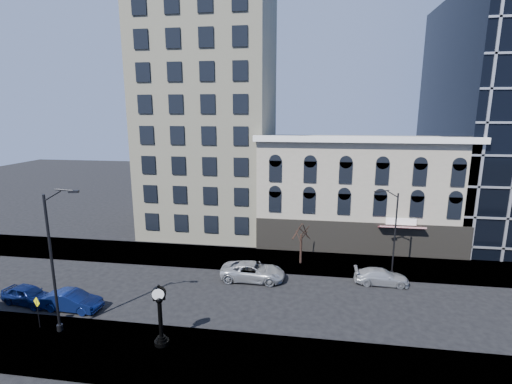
% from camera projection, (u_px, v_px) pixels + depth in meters
% --- Properties ---
extents(ground, '(160.00, 160.00, 0.00)m').
position_uv_depth(ground, '(225.00, 296.00, 30.55)').
color(ground, black).
rests_on(ground, ground).
extents(sidewalk_far, '(160.00, 6.00, 0.12)m').
position_uv_depth(sidewalk_far, '(243.00, 258.00, 38.27)').
color(sidewalk_far, '#9A978C').
rests_on(sidewalk_far, ground).
extents(sidewalk_near, '(160.00, 6.00, 0.12)m').
position_uv_depth(sidewalk_near, '(195.00, 357.00, 22.80)').
color(sidewalk_near, '#9A978C').
rests_on(sidewalk_near, ground).
extents(cream_tower, '(15.90, 15.40, 42.50)m').
position_uv_depth(cream_tower, '(209.00, 75.00, 45.62)').
color(cream_tower, beige).
rests_on(cream_tower, ground).
extents(victorian_row, '(22.60, 11.19, 12.50)m').
position_uv_depth(victorian_row, '(356.00, 190.00, 42.91)').
color(victorian_row, gray).
rests_on(victorian_row, ground).
extents(street_clock, '(0.95, 0.95, 4.17)m').
position_uv_depth(street_clock, '(160.00, 318.00, 23.63)').
color(street_clock, black).
rests_on(street_clock, sidewalk_near).
extents(street_lamp_near, '(2.61, 0.78, 10.17)m').
position_uv_depth(street_lamp_near, '(59.00, 224.00, 23.93)').
color(street_lamp_near, black).
rests_on(street_lamp_near, sidewalk_near).
extents(street_lamp_far, '(2.10, 0.64, 8.20)m').
position_uv_depth(street_lamp_far, '(390.00, 210.00, 32.91)').
color(street_lamp_far, black).
rests_on(street_lamp_far, sidewalk_far).
extents(bare_tree_far, '(2.78, 2.78, 4.78)m').
position_uv_depth(bare_tree_far, '(301.00, 228.00, 36.24)').
color(bare_tree_far, black).
rests_on(bare_tree_far, sidewalk_far).
extents(warning_sign, '(0.70, 0.34, 2.29)m').
position_uv_depth(warning_sign, '(37.00, 307.00, 25.56)').
color(warning_sign, black).
rests_on(warning_sign, sidewalk_near).
extents(car_near_a, '(4.61, 2.52, 1.49)m').
position_uv_depth(car_near_a, '(28.00, 295.00, 29.23)').
color(car_near_a, '#0C194C').
rests_on(car_near_a, ground).
extents(car_near_b, '(4.56, 1.77, 1.48)m').
position_uv_depth(car_near_b, '(72.00, 301.00, 28.30)').
color(car_near_b, '#0C194C').
rests_on(car_near_b, ground).
extents(car_far_a, '(5.78, 2.68, 1.60)m').
position_uv_depth(car_far_a, '(253.00, 271.00, 33.37)').
color(car_far_a, '#A5A8AD').
rests_on(car_far_a, ground).
extents(car_far_b, '(4.66, 1.91, 1.35)m').
position_uv_depth(car_far_b, '(381.00, 277.00, 32.60)').
color(car_far_b, '#A5A8AD').
rests_on(car_far_b, ground).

